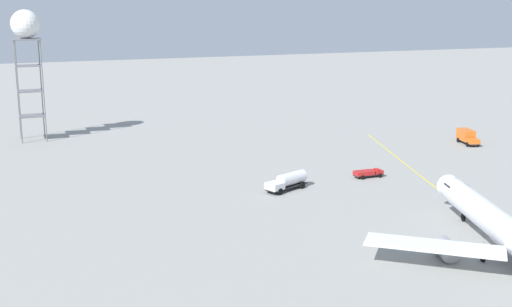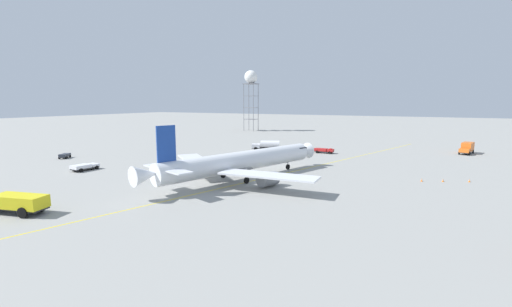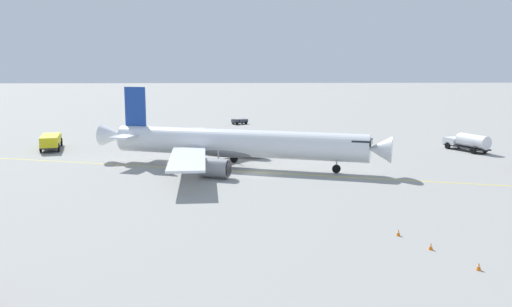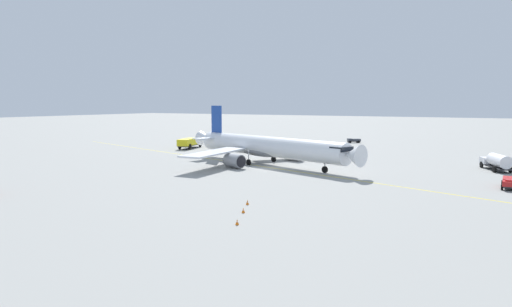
{
  "view_description": "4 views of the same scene",
  "coord_description": "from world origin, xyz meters",
  "px_view_note": "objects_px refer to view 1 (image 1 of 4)",
  "views": [
    {
      "loc": [
        -62.23,
        -63.75,
        31.02
      ],
      "look_at": [
        -21.29,
        37.64,
        6.08
      ],
      "focal_mm": 47.02,
      "sensor_mm": 36.0,
      "label": 1
    },
    {
      "loc": [
        27.11,
        -57.78,
        14.47
      ],
      "look_at": [
        -9.26,
        13.41,
        2.39
      ],
      "focal_mm": 24.38,
      "sensor_mm": 36.0,
      "label": 2
    },
    {
      "loc": [
        69.06,
        -2.5,
        14.38
      ],
      "look_at": [
        -1.75,
        -0.06,
        2.36
      ],
      "focal_mm": 38.15,
      "sensor_mm": 36.0,
      "label": 3
    },
    {
      "loc": [
        68.7,
        35.99,
        11.5
      ],
      "look_at": [
        -2.28,
        -3.78,
        2.19
      ],
      "focal_mm": 31.45,
      "sensor_mm": 36.0,
      "label": 4
    }
  ],
  "objects_px": {
    "ops_pickup_truck": "(368,173)",
    "radar_tower": "(26,29)",
    "airliner_main": "(506,233)",
    "fuel_tanker_truck": "(288,181)",
    "catering_truck_truck": "(467,136)"
  },
  "relations": [
    {
      "from": "airliner_main",
      "to": "catering_truck_truck",
      "type": "distance_m",
      "value": 69.64
    },
    {
      "from": "fuel_tanker_truck",
      "to": "catering_truck_truck",
      "type": "relative_size",
      "value": 1.12
    },
    {
      "from": "airliner_main",
      "to": "radar_tower",
      "type": "distance_m",
      "value": 110.72
    },
    {
      "from": "airliner_main",
      "to": "radar_tower",
      "type": "relative_size",
      "value": 1.38
    },
    {
      "from": "ops_pickup_truck",
      "to": "fuel_tanker_truck",
      "type": "bearing_deg",
      "value": -173.19
    },
    {
      "from": "catering_truck_truck",
      "to": "ops_pickup_truck",
      "type": "height_order",
      "value": "catering_truck_truck"
    },
    {
      "from": "ops_pickup_truck",
      "to": "radar_tower",
      "type": "height_order",
      "value": "radar_tower"
    },
    {
      "from": "fuel_tanker_truck",
      "to": "ops_pickup_truck",
      "type": "relative_size",
      "value": 1.58
    },
    {
      "from": "fuel_tanker_truck",
      "to": "airliner_main",
      "type": "bearing_deg",
      "value": 85.16
    },
    {
      "from": "ops_pickup_truck",
      "to": "catering_truck_truck",
      "type": "bearing_deg",
      "value": 25.55
    },
    {
      "from": "airliner_main",
      "to": "radar_tower",
      "type": "bearing_deg",
      "value": 44.98
    },
    {
      "from": "radar_tower",
      "to": "airliner_main",
      "type": "bearing_deg",
      "value": -63.29
    },
    {
      "from": "airliner_main",
      "to": "fuel_tanker_truck",
      "type": "bearing_deg",
      "value": 36.18
    },
    {
      "from": "fuel_tanker_truck",
      "to": "catering_truck_truck",
      "type": "height_order",
      "value": "catering_truck_truck"
    },
    {
      "from": "fuel_tanker_truck",
      "to": "radar_tower",
      "type": "bearing_deg",
      "value": -81.05
    }
  ]
}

